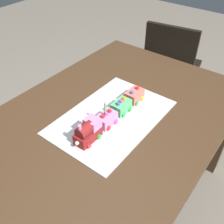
{
  "coord_description": "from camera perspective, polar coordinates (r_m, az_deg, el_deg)",
  "views": [
    {
      "loc": [
        -0.78,
        -0.6,
        1.57
      ],
      "look_at": [
        -0.02,
        -0.02,
        0.77
      ],
      "focal_mm": 41.56,
      "sensor_mm": 36.0,
      "label": 1
    }
  ],
  "objects": [
    {
      "name": "ground_plane",
      "position": [
        1.86,
        0.06,
        -18.07
      ],
      "size": [
        8.0,
        8.0,
        0.0
      ],
      "primitive_type": "plane",
      "color": "gray"
    },
    {
      "name": "dining_table",
      "position": [
        1.36,
        0.08,
        -3.8
      ],
      "size": [
        1.4,
        1.0,
        0.74
      ],
      "color": "#4C331E",
      "rests_on": "ground"
    },
    {
      "name": "chair",
      "position": [
        2.26,
        12.81,
        9.68
      ],
      "size": [
        0.46,
        0.46,
        0.86
      ],
      "rotation": [
        0.0,
        0.0,
        1.72
      ],
      "color": "black",
      "rests_on": "ground"
    },
    {
      "name": "cake_board",
      "position": [
        1.27,
        0.0,
        -1.11
      ],
      "size": [
        0.6,
        0.4,
        0.0
      ],
      "primitive_type": "cube",
      "color": "silver",
      "rests_on": "dining_table"
    },
    {
      "name": "cake_locomotive",
      "position": [
        1.13,
        -5.35,
        -4.28
      ],
      "size": [
        0.14,
        0.08,
        0.12
      ],
      "color": "maroon",
      "rests_on": "cake_board"
    },
    {
      "name": "cake_car_caboose_bubblegum",
      "position": [
        1.21,
        -1.26,
        -1.52
      ],
      "size": [
        0.1,
        0.08,
        0.07
      ],
      "color": "pink",
      "rests_on": "cake_board"
    },
    {
      "name": "cake_car_tanker_mint_green",
      "position": [
        1.28,
        2.01,
        1.24
      ],
      "size": [
        0.1,
        0.08,
        0.07
      ],
      "color": "#59CC7A",
      "rests_on": "cake_board"
    },
    {
      "name": "cake_car_hopper_coral",
      "position": [
        1.36,
        4.93,
        3.67
      ],
      "size": [
        0.1,
        0.08,
        0.07
      ],
      "color": "#F27260",
      "rests_on": "cake_board"
    },
    {
      "name": "birthday_candle",
      "position": [
        1.16,
        -1.5,
        1.06
      ],
      "size": [
        0.01,
        0.01,
        0.07
      ],
      "color": "#66D872",
      "rests_on": "cake_car_caboose_bubblegum"
    }
  ]
}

